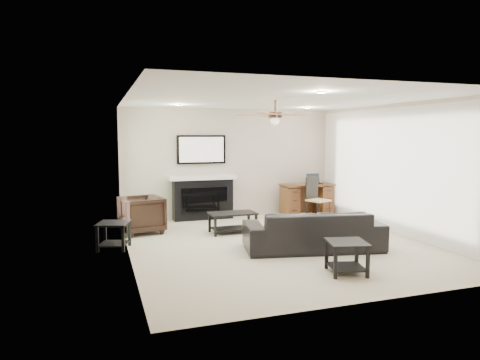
{
  "coord_description": "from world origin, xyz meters",
  "views": [
    {
      "loc": [
        -2.93,
        -6.76,
        1.9
      ],
      "look_at": [
        -0.48,
        0.57,
        1.09
      ],
      "focal_mm": 32.0,
      "sensor_mm": 36.0,
      "label": 1
    }
  ],
  "objects_px": {
    "sofa": "(313,230)",
    "desk": "(307,200)",
    "coffee_table": "(233,223)",
    "armchair": "(141,215)",
    "fireplace_unit": "(203,177)"
  },
  "relations": [
    {
      "from": "sofa",
      "to": "desk",
      "type": "relative_size",
      "value": 1.85
    },
    {
      "from": "desk",
      "to": "sofa",
      "type": "bearing_deg",
      "value": -115.36
    },
    {
      "from": "sofa",
      "to": "desk",
      "type": "height_order",
      "value": "desk"
    },
    {
      "from": "coffee_table",
      "to": "desk",
      "type": "relative_size",
      "value": 0.74
    },
    {
      "from": "sofa",
      "to": "armchair",
      "type": "height_order",
      "value": "armchair"
    },
    {
      "from": "armchair",
      "to": "coffee_table",
      "type": "height_order",
      "value": "armchair"
    },
    {
      "from": "fireplace_unit",
      "to": "coffee_table",
      "type": "bearing_deg",
      "value": -81.35
    },
    {
      "from": "armchair",
      "to": "desk",
      "type": "distance_m",
      "value": 3.94
    },
    {
      "from": "coffee_table",
      "to": "fireplace_unit",
      "type": "distance_m",
      "value": 1.69
    },
    {
      "from": "coffee_table",
      "to": "desk",
      "type": "bearing_deg",
      "value": 26.95
    },
    {
      "from": "sofa",
      "to": "fireplace_unit",
      "type": "height_order",
      "value": "fireplace_unit"
    },
    {
      "from": "armchair",
      "to": "desk",
      "type": "height_order",
      "value": "desk"
    },
    {
      "from": "armchair",
      "to": "desk",
      "type": "bearing_deg",
      "value": 87.8
    },
    {
      "from": "coffee_table",
      "to": "fireplace_unit",
      "type": "xyz_separation_m",
      "value": [
        -0.23,
        1.5,
        0.75
      ]
    },
    {
      "from": "armchair",
      "to": "sofa",
      "type": "bearing_deg",
      "value": 39.62
    }
  ]
}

